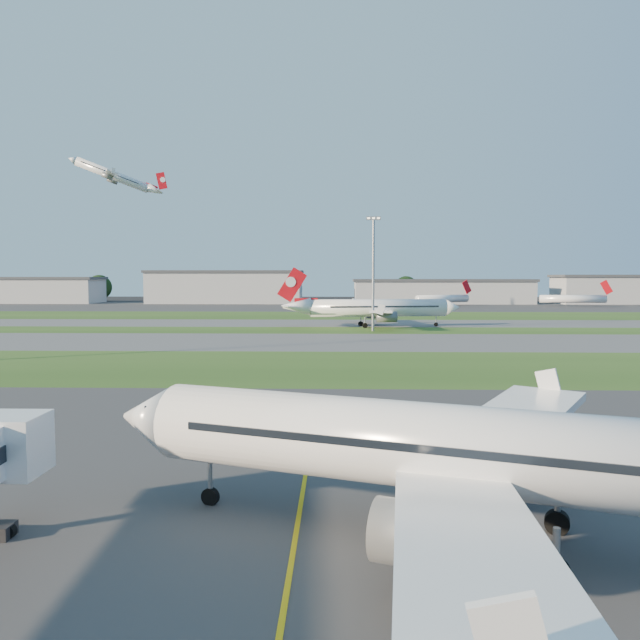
{
  "coord_description": "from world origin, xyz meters",
  "views": [
    {
      "loc": [
        6.97,
        -32.78,
        12.4
      ],
      "look_at": [
        4.8,
        44.37,
        7.0
      ],
      "focal_mm": 35.0,
      "sensor_mm": 36.0,
      "label": 1
    }
  ],
  "objects_px": {
    "airliner_parked": "(480,454)",
    "mini_jet_far": "(573,299)",
    "airliner_taxiing": "(377,308)",
    "mini_jet_near": "(443,299)",
    "light_mast_centre": "(373,266)"
  },
  "relations": [
    {
      "from": "airliner_parked",
      "to": "mini_jet_far",
      "type": "bearing_deg",
      "value": 88.32
    },
    {
      "from": "airliner_taxiing",
      "to": "mini_jet_far",
      "type": "distance_m",
      "value": 136.82
    },
    {
      "from": "mini_jet_near",
      "to": "light_mast_centre",
      "type": "bearing_deg",
      "value": -136.94
    },
    {
      "from": "mini_jet_far",
      "to": "airliner_taxiing",
      "type": "bearing_deg",
      "value": -122.49
    },
    {
      "from": "mini_jet_near",
      "to": "mini_jet_far",
      "type": "xyz_separation_m",
      "value": [
        53.18,
        -0.47,
        0.0
      ]
    },
    {
      "from": "airliner_parked",
      "to": "mini_jet_near",
      "type": "height_order",
      "value": "airliner_parked"
    },
    {
      "from": "airliner_taxiing",
      "to": "mini_jet_near",
      "type": "height_order",
      "value": "airliner_taxiing"
    },
    {
      "from": "mini_jet_near",
      "to": "light_mast_centre",
      "type": "relative_size",
      "value": 0.99
    },
    {
      "from": "mini_jet_far",
      "to": "light_mast_centre",
      "type": "height_order",
      "value": "light_mast_centre"
    },
    {
      "from": "airliner_parked",
      "to": "airliner_taxiing",
      "type": "distance_m",
      "value": 125.0
    },
    {
      "from": "mini_jet_near",
      "to": "mini_jet_far",
      "type": "distance_m",
      "value": 53.18
    },
    {
      "from": "mini_jet_near",
      "to": "light_mast_centre",
      "type": "distance_m",
      "value": 123.98
    },
    {
      "from": "mini_jet_far",
      "to": "light_mast_centre",
      "type": "bearing_deg",
      "value": -119.97
    },
    {
      "from": "airliner_taxiing",
      "to": "light_mast_centre",
      "type": "xyz_separation_m",
      "value": [
        -1.67,
        -12.23,
        10.24
      ]
    },
    {
      "from": "airliner_taxiing",
      "to": "mini_jet_near",
      "type": "distance_m",
      "value": 111.28
    }
  ]
}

